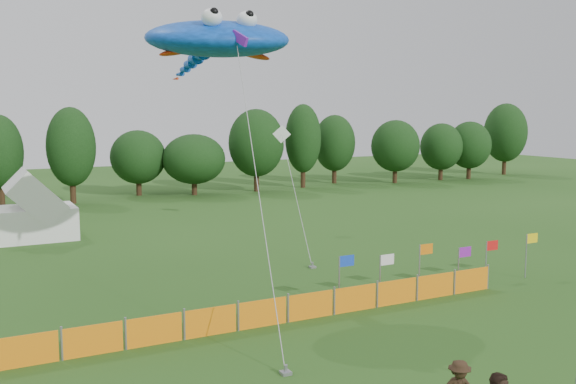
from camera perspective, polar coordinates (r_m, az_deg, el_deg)
name	(u,v)px	position (r m, az deg, el deg)	size (l,w,h in m)	color
treeline	(101,153)	(58.35, -16.33, 3.38)	(104.57, 8.78, 8.36)	#382314
tent_right	(36,212)	(42.08, -21.50, -1.70)	(4.61, 3.69, 3.25)	white
barrier_fence	(262,313)	(23.71, -2.28, -10.72)	(21.90, 0.06, 1.00)	orange
flag_row	(441,260)	(29.05, 13.48, -5.86)	(10.73, 0.57, 2.09)	gray
stingray_kite	(215,41)	(27.55, -6.50, 13.23)	(6.98, 16.95, 11.80)	blue
small_kite_white	(289,165)	(39.53, 0.08, 2.38)	(4.51, 11.20, 6.88)	white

